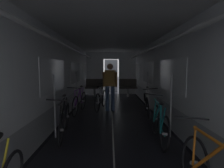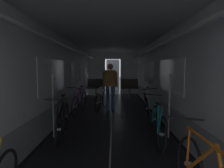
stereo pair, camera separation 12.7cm
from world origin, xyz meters
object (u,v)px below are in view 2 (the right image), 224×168
at_px(bicycle_black, 63,120).
at_px(bicycle_silver_in_aisle, 101,99).
at_px(bicycle_teal, 157,123).
at_px(bench_seat_far_right, 129,86).
at_px(bench_seat_far_left, 96,86).
at_px(bicycle_purple, 80,102).
at_px(person_cyclist_aisle, 110,83).
at_px(bicycle_white, 147,103).

xyz_separation_m(bicycle_black, bicycle_silver_in_aisle, (0.68, 2.76, 0.00)).
height_order(bicycle_teal, bicycle_silver_in_aisle, bicycle_teal).
relative_size(bench_seat_far_right, bicycle_teal, 0.58).
relative_size(bench_seat_far_right, bicycle_black, 0.58).
distance_m(bicycle_black, bicycle_teal, 2.07).
bearing_deg(bench_seat_far_right, bench_seat_far_left, 180.00).
relative_size(bicycle_purple, bicycle_silver_in_aisle, 1.01).
distance_m(bench_seat_far_right, bicycle_purple, 4.25).
bearing_deg(bench_seat_far_right, bicycle_black, -108.43).
bearing_deg(person_cyclist_aisle, bicycle_silver_in_aisle, 140.63).
bearing_deg(bicycle_white, bench_seat_far_left, 117.07).
xyz_separation_m(bicycle_purple, person_cyclist_aisle, (1.03, 0.30, 0.63)).
xyz_separation_m(bicycle_teal, bicycle_silver_in_aisle, (-1.37, 3.01, 0.00)).
distance_m(bench_seat_far_right, bicycle_teal, 6.19).
distance_m(bicycle_black, bicycle_purple, 2.19).
bearing_deg(bicycle_purple, bicycle_black, -89.45).
relative_size(bench_seat_far_right, bicycle_white, 0.58).
xyz_separation_m(bicycle_black, bicycle_white, (2.21, 1.95, -0.00)).
bearing_deg(bicycle_white, person_cyclist_aisle, 155.87).
bearing_deg(bicycle_teal, bicycle_white, 85.80).
relative_size(bench_seat_far_left, person_cyclist_aisle, 0.58).
bearing_deg(bench_seat_far_left, bicycle_silver_in_aisle, -80.99).
distance_m(bench_seat_far_right, bicycle_silver_in_aisle, 3.43).
bearing_deg(bench_seat_far_right, bicycle_purple, -118.11).
xyz_separation_m(bench_seat_far_left, bicycle_white, (2.04, -3.98, -0.19)).
xyz_separation_m(bench_seat_far_left, bicycle_purple, (-0.20, -3.74, -0.18)).
xyz_separation_m(bench_seat_far_right, bicycle_silver_in_aisle, (-1.30, -3.17, -0.18)).
bearing_deg(bench_seat_far_left, bicycle_teal, -73.15).
bearing_deg(bicycle_white, bicycle_teal, -94.20).
distance_m(bench_seat_far_left, bicycle_purple, 3.75).
relative_size(bicycle_black, bicycle_purple, 1.00).
xyz_separation_m(bicycle_teal, person_cyclist_aisle, (-1.04, 2.74, 0.63)).
bearing_deg(bicycle_purple, bench_seat_far_right, 61.89).
bearing_deg(bench_seat_far_left, bicycle_black, -91.72).
bearing_deg(bicycle_purple, bench_seat_far_left, 86.94).
distance_m(bench_seat_far_right, person_cyclist_aisle, 3.61).
bearing_deg(person_cyclist_aisle, bicycle_purple, -163.82).
bearing_deg(person_cyclist_aisle, bicycle_black, -112.06).
bearing_deg(bicycle_teal, bench_seat_far_left, 106.85).
bearing_deg(bench_seat_far_right, bicycle_teal, -89.32).
height_order(bicycle_white, bicycle_teal, same).
relative_size(bench_seat_far_left, bench_seat_far_right, 1.00).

